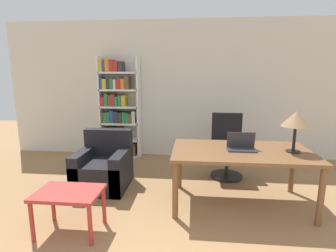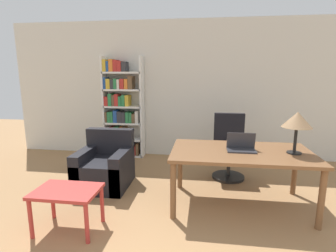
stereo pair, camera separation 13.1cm
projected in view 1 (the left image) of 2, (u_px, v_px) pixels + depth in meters
name	position (u px, v px, depth m)	size (l,w,h in m)	color
wall_back	(203.00, 90.00, 5.20)	(8.00, 0.06, 2.70)	silver
desk	(241.00, 156.00, 3.31)	(1.73, 0.98, 0.73)	brown
laptop	(241.00, 146.00, 3.30)	(0.35, 0.21, 0.22)	#2D2D33
table_lamp	(296.00, 120.00, 3.14)	(0.34, 0.34, 0.51)	black
office_chair	(227.00, 148.00, 4.31)	(0.52, 0.52, 1.04)	black
side_table_blue	(69.00, 197.00, 2.75)	(0.68, 0.47, 0.47)	#B2332D
armchair	(104.00, 168.00, 3.93)	(0.74, 0.78, 0.82)	black
bookshelf	(118.00, 111.00, 5.26)	(0.80, 0.28, 2.01)	white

